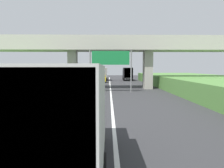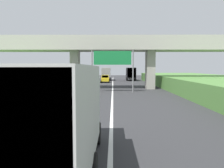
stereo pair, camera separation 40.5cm
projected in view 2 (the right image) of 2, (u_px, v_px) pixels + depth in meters
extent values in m
cube|color=white|center=(112.00, 94.00, 27.55)|extent=(0.20, 98.40, 0.01)
cube|color=#ADA89E|center=(113.00, 47.00, 34.33)|extent=(40.00, 4.80, 1.10)
cube|color=#ADA89E|center=(113.00, 39.00, 32.03)|extent=(40.00, 0.36, 1.10)
cube|color=#ADA89E|center=(113.00, 42.00, 36.46)|extent=(40.00, 0.36, 1.10)
cube|color=#9F9A91|center=(75.00, 70.00, 34.64)|extent=(1.30, 2.20, 6.11)
cube|color=#9F9A91|center=(150.00, 70.00, 34.56)|extent=(1.30, 2.20, 6.11)
cylinder|color=slate|center=(92.00, 71.00, 29.70)|extent=(0.18, 0.18, 5.81)
cylinder|color=slate|center=(133.00, 71.00, 29.67)|extent=(0.18, 0.18, 5.81)
cube|color=#167238|center=(112.00, 58.00, 29.55)|extent=(5.20, 0.12, 1.90)
cube|color=white|center=(112.00, 58.00, 29.53)|extent=(4.89, 0.01, 1.67)
cube|color=black|center=(61.00, 152.00, 6.89)|extent=(1.10, 7.30, 0.36)
cube|color=#B2B5B7|center=(75.00, 102.00, 9.39)|extent=(2.10, 2.10, 2.10)
cube|color=#2D3842|center=(78.00, 92.00, 10.38)|extent=(1.89, 0.06, 0.90)
cube|color=#B7B7B2|center=(50.00, 114.00, 5.73)|extent=(2.30, 5.20, 2.60)
cylinder|color=black|center=(53.00, 133.00, 9.50)|extent=(0.30, 0.96, 0.96)
cylinder|color=black|center=(97.00, 133.00, 9.49)|extent=(0.30, 0.96, 0.96)
cube|color=black|center=(131.00, 78.00, 58.02)|extent=(1.10, 7.30, 0.36)
cube|color=black|center=(130.00, 73.00, 60.52)|extent=(2.10, 2.10, 2.10)
cube|color=#2D3842|center=(130.00, 72.00, 61.52)|extent=(1.89, 0.06, 0.90)
cube|color=black|center=(131.00, 73.00, 56.87)|extent=(2.30, 5.20, 2.60)
cube|color=black|center=(132.00, 73.00, 54.29)|extent=(2.21, 0.04, 2.50)
cylinder|color=black|center=(126.00, 78.00, 60.64)|extent=(0.30, 0.96, 0.96)
cylinder|color=black|center=(133.00, 78.00, 60.62)|extent=(0.30, 0.96, 0.96)
cylinder|color=black|center=(127.00, 79.00, 55.57)|extent=(0.30, 0.96, 0.96)
cylinder|color=black|center=(135.00, 79.00, 55.56)|extent=(0.30, 0.96, 0.96)
cylinder|color=black|center=(127.00, 79.00, 57.26)|extent=(0.30, 0.96, 0.96)
cylinder|color=black|center=(135.00, 79.00, 57.24)|extent=(0.30, 0.96, 0.96)
cube|color=black|center=(106.00, 78.00, 58.47)|extent=(1.10, 7.30, 0.36)
cube|color=red|center=(107.00, 73.00, 60.97)|extent=(2.10, 2.10, 2.10)
cube|color=#2D3842|center=(107.00, 72.00, 61.96)|extent=(1.89, 0.06, 0.90)
cube|color=#B7B7B2|center=(106.00, 73.00, 57.31)|extent=(2.30, 5.20, 2.60)
cube|color=gray|center=(106.00, 73.00, 54.73)|extent=(2.21, 0.04, 2.50)
cylinder|color=black|center=(103.00, 78.00, 61.08)|extent=(0.30, 0.96, 0.96)
cylinder|color=black|center=(110.00, 78.00, 61.07)|extent=(0.30, 0.96, 0.96)
cylinder|color=black|center=(102.00, 79.00, 56.01)|extent=(0.30, 0.96, 0.96)
cylinder|color=black|center=(110.00, 79.00, 56.00)|extent=(0.30, 0.96, 0.96)
cylinder|color=black|center=(102.00, 79.00, 57.70)|extent=(0.30, 0.96, 0.96)
cylinder|color=black|center=(110.00, 79.00, 57.68)|extent=(0.30, 0.96, 0.96)
cube|color=black|center=(92.00, 80.00, 49.72)|extent=(1.10, 7.30, 0.36)
cube|color=silver|center=(93.00, 74.00, 52.22)|extent=(2.10, 2.10, 2.10)
cube|color=#2D3842|center=(93.00, 73.00, 53.21)|extent=(1.89, 0.06, 0.90)
cube|color=#B7B7B2|center=(91.00, 73.00, 48.56)|extent=(2.30, 5.20, 2.60)
cube|color=gray|center=(90.00, 74.00, 45.99)|extent=(2.21, 0.04, 2.50)
cylinder|color=black|center=(89.00, 80.00, 52.33)|extent=(0.30, 0.96, 0.96)
cylinder|color=black|center=(97.00, 80.00, 52.32)|extent=(0.30, 0.96, 0.96)
cylinder|color=black|center=(86.00, 81.00, 47.27)|extent=(0.30, 0.96, 0.96)
cylinder|color=black|center=(96.00, 81.00, 47.25)|extent=(0.30, 0.96, 0.96)
cylinder|color=black|center=(87.00, 81.00, 48.95)|extent=(0.30, 0.96, 0.96)
cylinder|color=black|center=(96.00, 81.00, 48.94)|extent=(0.30, 0.96, 0.96)
cube|color=gold|center=(105.00, 79.00, 50.06)|extent=(1.76, 4.10, 0.76)
cube|color=gold|center=(105.00, 76.00, 49.85)|extent=(1.56, 1.90, 0.64)
cube|color=#2D3842|center=(105.00, 77.00, 48.94)|extent=(1.44, 0.06, 0.54)
cylinder|color=black|center=(102.00, 81.00, 51.36)|extent=(0.22, 0.64, 0.64)
cylinder|color=black|center=(109.00, 81.00, 51.35)|extent=(0.22, 0.64, 0.64)
cylinder|color=black|center=(101.00, 81.00, 48.82)|extent=(0.22, 0.64, 0.64)
cylinder|color=black|center=(109.00, 81.00, 48.81)|extent=(0.22, 0.64, 0.64)
cylinder|color=orange|center=(4.00, 116.00, 13.07)|extent=(0.56, 0.56, 0.90)
cylinder|color=white|center=(4.00, 115.00, 13.07)|extent=(0.57, 0.57, 0.12)
cylinder|color=orange|center=(28.00, 105.00, 17.05)|extent=(0.56, 0.56, 0.90)
cylinder|color=white|center=(28.00, 104.00, 17.04)|extent=(0.57, 0.57, 0.12)
cylinder|color=orange|center=(46.00, 98.00, 21.02)|extent=(0.56, 0.56, 0.90)
cylinder|color=white|center=(46.00, 97.00, 21.01)|extent=(0.57, 0.57, 0.12)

